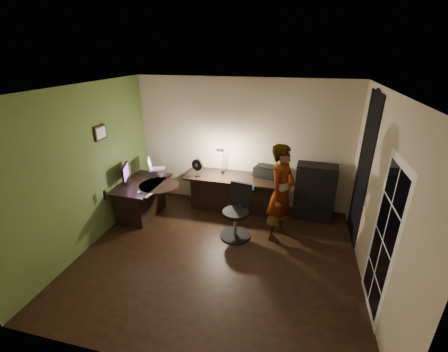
% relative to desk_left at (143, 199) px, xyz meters
% --- Properties ---
extents(floor, '(4.50, 4.00, 0.01)m').
position_rel_desk_left_xyz_m(floor, '(1.83, -0.94, -0.37)').
color(floor, black).
rests_on(floor, ground).
extents(ceiling, '(4.50, 4.00, 0.01)m').
position_rel_desk_left_xyz_m(ceiling, '(1.83, -0.94, 2.34)').
color(ceiling, silver).
rests_on(ceiling, floor).
extents(wall_back, '(4.50, 0.01, 2.70)m').
position_rel_desk_left_xyz_m(wall_back, '(1.83, 1.07, 0.99)').
color(wall_back, '#BBA98D').
rests_on(wall_back, floor).
extents(wall_front, '(4.50, 0.01, 2.70)m').
position_rel_desk_left_xyz_m(wall_front, '(1.83, -2.94, 0.99)').
color(wall_front, '#BBA98D').
rests_on(wall_front, floor).
extents(wall_left, '(0.01, 4.00, 2.70)m').
position_rel_desk_left_xyz_m(wall_left, '(-0.42, -0.94, 0.99)').
color(wall_left, '#BBA98D').
rests_on(wall_left, floor).
extents(wall_right, '(0.01, 4.00, 2.70)m').
position_rel_desk_left_xyz_m(wall_right, '(4.08, -0.94, 0.99)').
color(wall_right, '#BBA98D').
rests_on(wall_right, floor).
extents(green_wall_overlay, '(0.00, 4.00, 2.70)m').
position_rel_desk_left_xyz_m(green_wall_overlay, '(-0.41, -0.94, 0.99)').
color(green_wall_overlay, '#465B27').
rests_on(green_wall_overlay, floor).
extents(arched_doorway, '(0.01, 0.90, 2.60)m').
position_rel_desk_left_xyz_m(arched_doorway, '(4.07, 0.21, 0.94)').
color(arched_doorway, black).
rests_on(arched_doorway, floor).
extents(french_door, '(0.02, 0.92, 2.10)m').
position_rel_desk_left_xyz_m(french_door, '(4.07, -1.49, 0.69)').
color(french_door, white).
rests_on(french_door, floor).
extents(framed_picture, '(0.04, 0.30, 0.25)m').
position_rel_desk_left_xyz_m(framed_picture, '(-0.39, -0.49, 1.49)').
color(framed_picture, black).
rests_on(framed_picture, wall_left).
extents(desk_left, '(0.82, 1.29, 0.73)m').
position_rel_desk_left_xyz_m(desk_left, '(0.00, 0.00, 0.00)').
color(desk_left, black).
rests_on(desk_left, floor).
extents(desk_right, '(2.06, 0.74, 0.77)m').
position_rel_desk_left_xyz_m(desk_right, '(1.78, 0.67, 0.02)').
color(desk_right, black).
rests_on(desk_right, floor).
extents(cabinet, '(0.79, 0.43, 1.15)m').
position_rel_desk_left_xyz_m(cabinet, '(3.38, 0.73, 0.21)').
color(cabinet, black).
rests_on(cabinet, floor).
extents(laptop_stand, '(0.30, 0.27, 0.11)m').
position_rel_desk_left_xyz_m(laptop_stand, '(0.10, 0.53, 0.41)').
color(laptop_stand, silver).
rests_on(laptop_stand, desk_left).
extents(laptop, '(0.45, 0.44, 0.24)m').
position_rel_desk_left_xyz_m(laptop, '(0.10, 0.53, 0.58)').
color(laptop, silver).
rests_on(laptop, laptop_stand).
extents(monitor, '(0.25, 0.47, 0.31)m').
position_rel_desk_left_xyz_m(monitor, '(-0.25, -0.14, 0.51)').
color(monitor, black).
rests_on(monitor, desk_left).
extents(mouse, '(0.08, 0.09, 0.03)m').
position_rel_desk_left_xyz_m(mouse, '(0.16, -0.40, 0.37)').
color(mouse, silver).
rests_on(mouse, desk_left).
extents(phone, '(0.10, 0.14, 0.01)m').
position_rel_desk_left_xyz_m(phone, '(-0.08, 0.02, 0.36)').
color(phone, black).
rests_on(phone, desk_left).
extents(pen, '(0.02, 0.15, 0.01)m').
position_rel_desk_left_xyz_m(pen, '(0.43, -0.53, 0.36)').
color(pen, black).
rests_on(pen, desk_left).
extents(speaker, '(0.09, 0.09, 0.17)m').
position_rel_desk_left_xyz_m(speaker, '(-0.27, -0.78, 0.44)').
color(speaker, black).
rests_on(speaker, desk_left).
extents(notepad, '(0.18, 0.22, 0.01)m').
position_rel_desk_left_xyz_m(notepad, '(0.35, -0.46, 0.36)').
color(notepad, silver).
rests_on(notepad, desk_left).
extents(desk_fan, '(0.26, 0.18, 0.37)m').
position_rel_desk_left_xyz_m(desk_fan, '(1.03, 0.50, 0.60)').
color(desk_fan, black).
rests_on(desk_fan, desk_right).
extents(headphones, '(0.22, 0.15, 0.10)m').
position_rel_desk_left_xyz_m(headphones, '(2.16, 0.11, 0.46)').
color(headphones, '#0D517F').
rests_on(headphones, desk_right).
extents(printer, '(0.55, 0.47, 0.21)m').
position_rel_desk_left_xyz_m(printer, '(2.40, 0.87, 0.52)').
color(printer, black).
rests_on(printer, desk_right).
extents(desk_lamp, '(0.16, 0.28, 0.61)m').
position_rel_desk_left_xyz_m(desk_lamp, '(1.49, 0.77, 0.72)').
color(desk_lamp, black).
rests_on(desk_lamp, desk_right).
extents(office_chair, '(0.67, 0.67, 1.00)m').
position_rel_desk_left_xyz_m(office_chair, '(2.00, -0.31, 0.13)').
color(office_chair, black).
rests_on(office_chair, floor).
extents(person, '(0.63, 0.74, 1.76)m').
position_rel_desk_left_xyz_m(person, '(2.76, -0.12, 0.52)').
color(person, '#D8A88C').
rests_on(person, floor).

